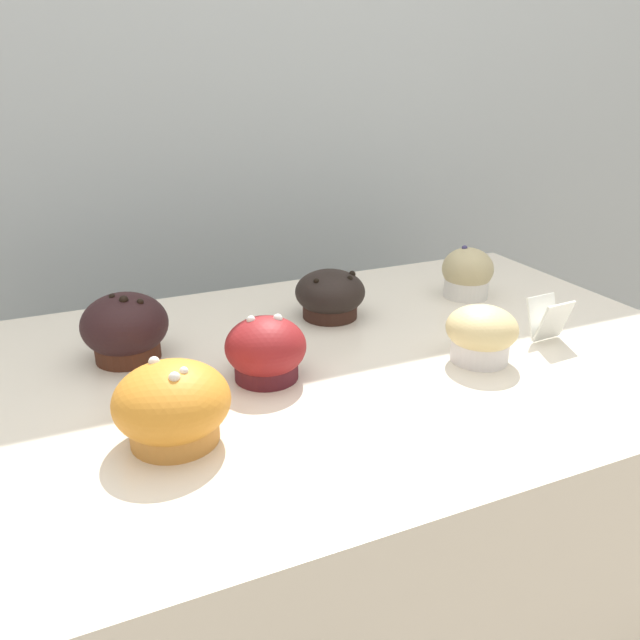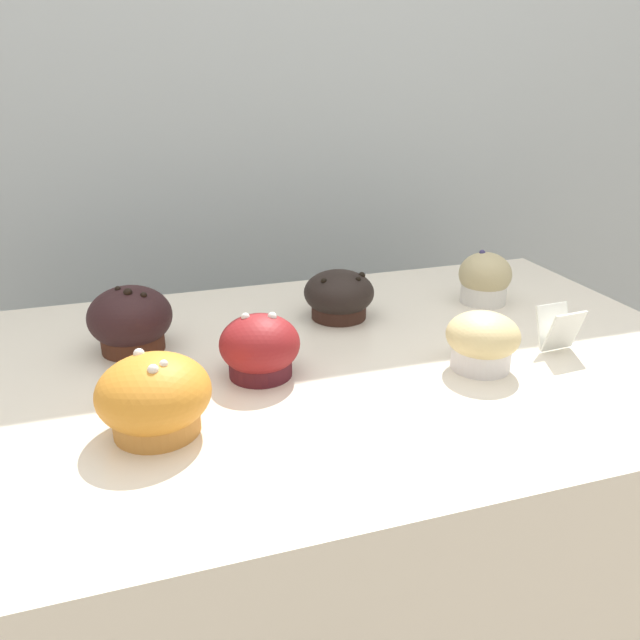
# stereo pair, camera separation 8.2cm
# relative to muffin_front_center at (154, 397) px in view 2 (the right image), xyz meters

# --- Properties ---
(wall_back) EXTENTS (3.20, 0.10, 1.80)m
(wall_back) POSITION_rel_muffin_front_center_xyz_m (0.24, 0.71, -0.05)
(wall_back) COLOR #A8B2B7
(wall_back) RESTS_ON ground
(display_counter) EXTENTS (1.00, 0.64, 0.91)m
(display_counter) POSITION_rel_muffin_front_center_xyz_m (0.24, 0.11, -0.49)
(display_counter) COLOR silver
(display_counter) RESTS_ON ground
(muffin_front_center) EXTENTS (0.12, 0.12, 0.09)m
(muffin_front_center) POSITION_rel_muffin_front_center_xyz_m (0.00, 0.00, 0.00)
(muffin_front_center) COLOR #CD853A
(muffin_front_center) RESTS_ON display_counter
(muffin_back_left) EXTENTS (0.08, 0.08, 0.09)m
(muffin_back_left) POSITION_rel_muffin_front_center_xyz_m (0.53, 0.24, -0.00)
(muffin_back_left) COLOR silver
(muffin_back_left) RESTS_ON display_counter
(muffin_back_right) EXTENTS (0.09, 0.09, 0.07)m
(muffin_back_right) POSITION_rel_muffin_front_center_xyz_m (0.40, 0.03, -0.00)
(muffin_back_right) COLOR white
(muffin_back_right) RESTS_ON display_counter
(muffin_front_left) EXTENTS (0.11, 0.11, 0.07)m
(muffin_front_left) POSITION_rel_muffin_front_center_xyz_m (0.29, 0.24, -0.01)
(muffin_front_left) COLOR #341D16
(muffin_front_left) RESTS_ON display_counter
(muffin_front_right) EXTENTS (0.11, 0.11, 0.09)m
(muffin_front_right) POSITION_rel_muffin_front_center_xyz_m (-0.02, 0.22, 0.00)
(muffin_front_right) COLOR #462417
(muffin_front_right) RESTS_ON display_counter
(muffin_back_center) EXTENTS (0.10, 0.10, 0.08)m
(muffin_back_center) POSITION_rel_muffin_front_center_xyz_m (0.13, 0.09, -0.00)
(muffin_back_center) COLOR #4D1820
(muffin_back_center) RESTS_ON display_counter
(price_card) EXTENTS (0.05, 0.04, 0.06)m
(price_card) POSITION_rel_muffin_front_center_xyz_m (0.52, 0.04, -0.01)
(price_card) COLOR white
(price_card) RESTS_ON display_counter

